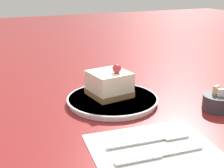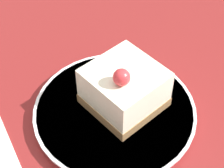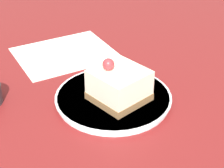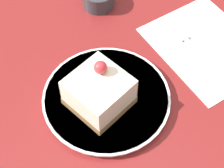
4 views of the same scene
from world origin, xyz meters
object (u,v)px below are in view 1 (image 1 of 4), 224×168
object	(u,v)px
plate	(113,100)
fork	(156,139)
sugar_bowl	(217,102)
knife	(152,157)
cake_slice	(109,84)

from	to	relation	value
plate	fork	bearing A→B (deg)	-1.40
plate	sugar_bowl	world-z (taller)	sugar_bowl
knife	sugar_bowl	bearing A→B (deg)	120.87
fork	knife	size ratio (longest dim) A/B	0.99
fork	plate	bearing A→B (deg)	-176.09
cake_slice	fork	xyz separation A→B (m)	(0.24, -0.00, -0.04)
plate	fork	world-z (taller)	plate
cake_slice	knife	world-z (taller)	cake_slice
knife	sugar_bowl	xyz separation A→B (m)	(-0.13, 0.26, 0.02)
fork	knife	world-z (taller)	same
cake_slice	fork	distance (m)	0.24
cake_slice	fork	size ratio (longest dim) A/B	0.63
cake_slice	knife	distance (m)	0.30
cake_slice	knife	bearing A→B (deg)	-16.18
cake_slice	sugar_bowl	distance (m)	0.28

